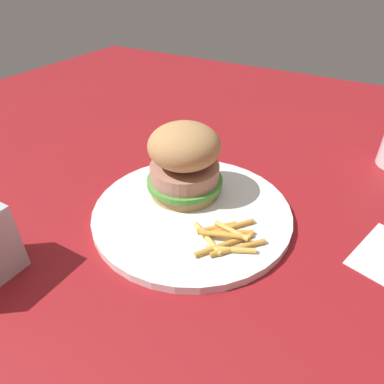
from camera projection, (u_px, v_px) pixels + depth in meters
The scene contains 4 objects.
ground_plane at pixel (172, 214), 0.51m from camera, with size 1.60×1.60×0.00m, color maroon.
plate at pixel (192, 212), 0.51m from camera, with size 0.29×0.29×0.01m, color white.
sandwich at pixel (184, 160), 0.51m from camera, with size 0.12×0.12×0.11m.
fries_pile at pixel (226, 237), 0.45m from camera, with size 0.10×0.11×0.01m.
Camera 1 is at (-0.23, 0.33, 0.32)m, focal length 32.31 mm.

